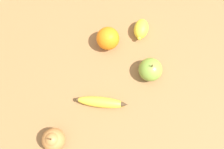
% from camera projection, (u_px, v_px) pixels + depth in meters
% --- Properties ---
extents(ground_plane, '(3.00, 3.00, 0.00)m').
position_uv_depth(ground_plane, '(102.00, 87.00, 0.91)').
color(ground_plane, olive).
extents(banana, '(0.09, 0.17, 0.04)m').
position_uv_depth(banana, '(102.00, 102.00, 0.87)').
color(banana, gold).
rests_on(banana, ground_plane).
extents(orange, '(0.08, 0.08, 0.08)m').
position_uv_depth(orange, '(108.00, 38.00, 0.91)').
color(orange, orange).
rests_on(orange, ground_plane).
extents(pear, '(0.07, 0.07, 0.09)m').
position_uv_depth(pear, '(53.00, 140.00, 0.82)').
color(pear, '#B2753D').
rests_on(pear, ground_plane).
extents(apple, '(0.08, 0.08, 0.09)m').
position_uv_depth(apple, '(150.00, 70.00, 0.89)').
color(apple, olive).
rests_on(apple, ground_plane).
extents(lemon, '(0.08, 0.07, 0.05)m').
position_uv_depth(lemon, '(141.00, 29.00, 0.94)').
color(lemon, yellow).
rests_on(lemon, ground_plane).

